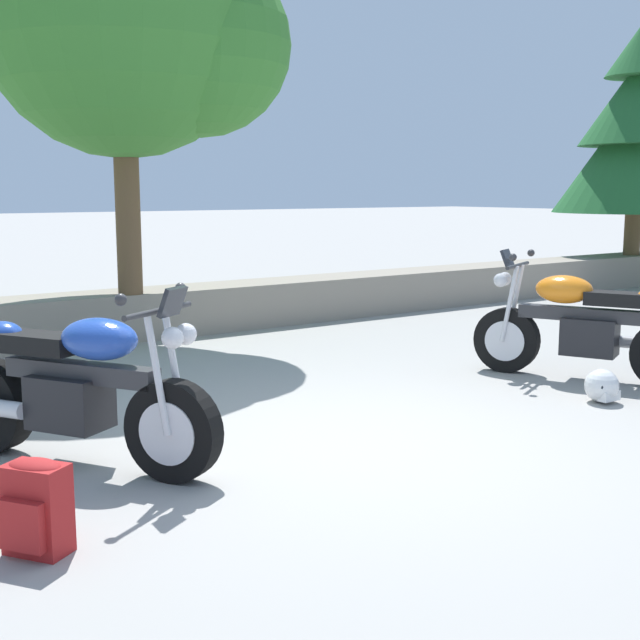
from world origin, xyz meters
TOP-DOWN VIEW (x-y plane):
  - ground_plane at (0.00, 0.00)m, footprint 120.00×120.00m
  - stone_wall at (0.00, 4.80)m, footprint 36.00×0.80m
  - motorcycle_blue_near_left at (-1.69, 0.59)m, footprint 1.23×1.85m
  - motorcycle_orange_centre at (2.91, 0.29)m, footprint 1.10×1.93m
  - rider_backpack at (-2.31, -0.55)m, footprint 0.34×0.35m
  - rider_helmet at (2.36, -0.35)m, footprint 0.28×0.28m
  - leafy_tree_mid_left at (0.48, 4.45)m, footprint 3.29×3.13m
  - pine_tree_mid_right at (10.13, 4.69)m, footprint 2.92×2.92m

SIDE VIEW (x-z plane):
  - ground_plane at x=0.00m, z-range 0.00..0.00m
  - rider_helmet at x=2.36m, z-range 0.00..0.28m
  - rider_backpack at x=-2.31m, z-range 0.01..0.48m
  - stone_wall at x=0.00m, z-range 0.00..0.55m
  - motorcycle_blue_near_left at x=-1.69m, z-range -0.10..1.07m
  - motorcycle_orange_centre at x=2.91m, z-range -0.10..1.07m
  - pine_tree_mid_right at x=10.13m, z-range 0.68..4.81m
  - leafy_tree_mid_left at x=0.48m, z-range 1.24..5.89m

